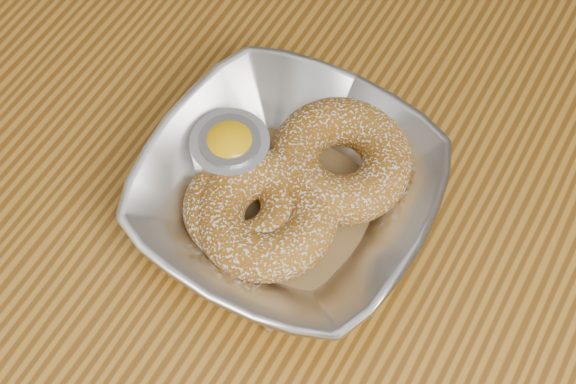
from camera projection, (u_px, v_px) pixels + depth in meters
The scene contains 7 objects.
table at pixel (376, 222), 0.72m from camera, with size 1.20×0.80×0.75m.
serving_bowl at pixel (288, 194), 0.60m from camera, with size 0.21×0.21×0.05m, color silver.
parchment at pixel (288, 205), 0.61m from camera, with size 0.14×0.14×0.00m, color olive.
donut_back at pixel (341, 160), 0.61m from camera, with size 0.11×0.11×0.04m, color #8B5314.
donut_front at pixel (266, 215), 0.58m from camera, with size 0.11×0.11×0.04m, color #8B5314.
donut_extra at pixel (243, 207), 0.59m from camera, with size 0.09×0.09×0.03m, color #8B5314.
ramekin at pixel (231, 153), 0.61m from camera, with size 0.06×0.06×0.05m.
Camera 1 is at (0.10, -0.32, 1.30)m, focal length 50.00 mm.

